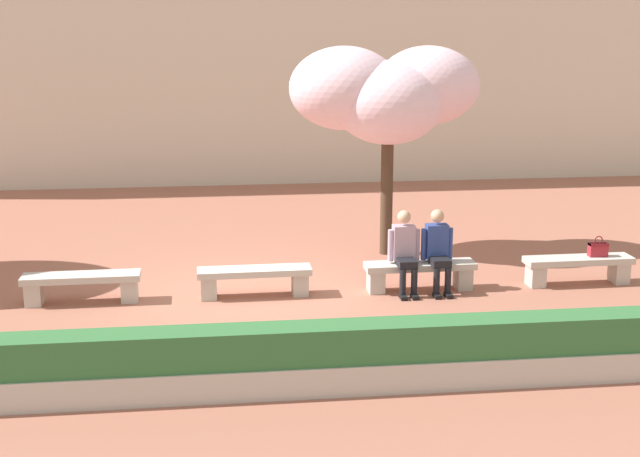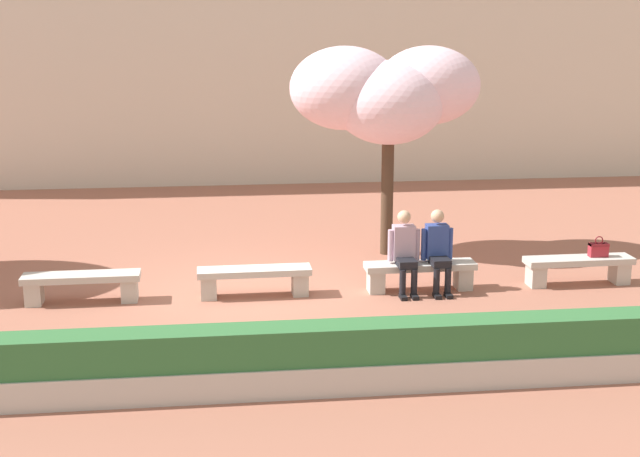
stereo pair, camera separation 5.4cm
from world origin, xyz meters
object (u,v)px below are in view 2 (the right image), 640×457
stone_bench_east_end (578,266)px  person_seated_right (438,248)px  cherry_tree_main (385,93)px  stone_bench_near_east (420,272)px  person_seated_left (405,249)px  stone_bench_near_west (82,283)px  stone_bench_center (254,277)px  handbag (598,249)px

stone_bench_east_end → person_seated_right: person_seated_right is taller
cherry_tree_main → stone_bench_near_east: bearing=-86.1°
person_seated_left → stone_bench_east_end: bearing=1.1°
stone_bench_near_east → person_seated_left: bearing=-168.6°
stone_bench_near_east → stone_bench_east_end: bearing=0.0°
stone_bench_near_west → person_seated_left: person_seated_left is taller
stone_bench_near_west → cherry_tree_main: (5.05, 2.36, 2.59)m
stone_bench_center → cherry_tree_main: bearing=44.0°
stone_bench_center → stone_bench_east_end: same height
stone_bench_near_east → cherry_tree_main: (-0.16, 2.36, 2.59)m
stone_bench_center → stone_bench_near_east: 2.61m
stone_bench_east_end → handbag: 0.43m
stone_bench_near_west → person_seated_left: 4.97m
person_seated_left → cherry_tree_main: 3.26m
cherry_tree_main → stone_bench_east_end: bearing=-40.4°
handbag → cherry_tree_main: size_ratio=0.09×
stone_bench_near_east → handbag: (2.93, 0.02, 0.28)m
person_seated_right → stone_bench_near_west: bearing=179.4°
stone_bench_center → cherry_tree_main: size_ratio=0.47×
stone_bench_near_east → person_seated_left: 0.48m
person_seated_right → stone_bench_east_end: bearing=1.3°
person_seated_left → person_seated_right: same height
person_seated_left → cherry_tree_main: (0.10, 2.41, 2.19)m
stone_bench_near_east → stone_bench_east_end: size_ratio=1.00×
stone_bench_near_west → cherry_tree_main: bearing=25.0°
stone_bench_near_west → handbag: size_ratio=5.18×
person_seated_right → stone_bench_near_east: bearing=168.6°
stone_bench_east_end → person_seated_right: size_ratio=1.36×
stone_bench_center → person_seated_right: 2.90m
stone_bench_near_east → stone_bench_near_west: bearing=180.0°
stone_bench_near_west → cherry_tree_main: size_ratio=0.47×
stone_bench_east_end → cherry_tree_main: size_ratio=0.47×
handbag → cherry_tree_main: cherry_tree_main is taller
stone_bench_east_end → person_seated_left: person_seated_left is taller
stone_bench_near_west → stone_bench_east_end: same height
cherry_tree_main → person_seated_left: bearing=-92.5°
stone_bench_near_west → cherry_tree_main: cherry_tree_main is taller
person_seated_right → handbag: (2.66, 0.07, -0.12)m
stone_bench_east_end → stone_bench_near_west: bearing=180.0°
stone_bench_near_east → stone_bench_center: bearing=180.0°
person_seated_right → person_seated_left: bearing=-180.0°
handbag → cherry_tree_main: (-3.09, 2.34, 2.31)m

